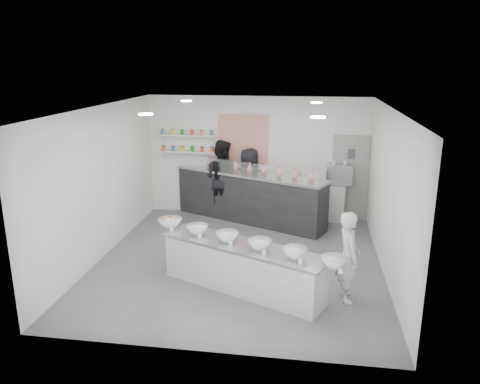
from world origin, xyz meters
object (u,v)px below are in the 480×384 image
(back_bar, at_px, (249,197))
(staff_right, at_px, (249,183))
(espresso_machine, at_px, (339,174))
(staff_left, at_px, (221,179))
(woman_prep, at_px, (348,257))
(espresso_ledge, at_px, (318,201))
(prep_counter, at_px, (243,267))

(back_bar, relative_size, staff_right, 2.21)
(espresso_machine, bearing_deg, staff_left, -178.40)
(espresso_machine, relative_size, woman_prep, 0.40)
(staff_right, bearing_deg, espresso_ledge, -161.48)
(prep_counter, bearing_deg, back_bar, 120.11)
(back_bar, xyz_separation_m, woman_prep, (2.09, -3.68, 0.16))
(prep_counter, bearing_deg, espresso_ledge, 95.93)
(woman_prep, bearing_deg, espresso_machine, -12.25)
(back_bar, xyz_separation_m, staff_right, (-0.04, 0.25, 0.28))
(espresso_ledge, height_order, staff_left, staff_left)
(woman_prep, bearing_deg, espresso_ledge, -5.58)
(espresso_ledge, bearing_deg, staff_left, -178.09)
(espresso_machine, height_order, staff_right, staff_right)
(woman_prep, distance_m, staff_right, 4.47)
(espresso_ledge, xyz_separation_m, espresso_machine, (0.47, 0.00, 0.71))
(espresso_ledge, bearing_deg, woman_prep, -83.87)
(prep_counter, height_order, espresso_machine, espresso_machine)
(back_bar, distance_m, espresso_ledge, 1.70)
(espresso_ledge, bearing_deg, staff_right, -177.30)
(prep_counter, height_order, espresso_ledge, espresso_ledge)
(back_bar, height_order, staff_right, staff_right)
(espresso_ledge, distance_m, staff_left, 2.46)
(espresso_machine, xyz_separation_m, woman_prep, (-0.04, -4.01, -0.42))
(espresso_machine, height_order, woman_prep, woman_prep)
(staff_left, relative_size, staff_right, 1.10)
(espresso_machine, bearing_deg, back_bar, -171.19)
(back_bar, relative_size, woman_prep, 2.57)
(prep_counter, height_order, staff_left, staff_left)
(back_bar, bearing_deg, woman_prep, -36.12)
(woman_prep, distance_m, staff_left, 4.85)
(staff_left, bearing_deg, espresso_ledge, -160.01)
(prep_counter, distance_m, espresso_ledge, 4.12)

